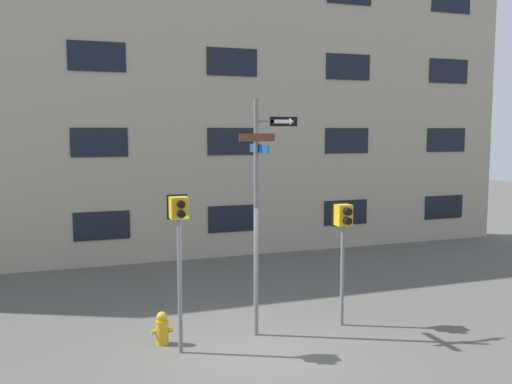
# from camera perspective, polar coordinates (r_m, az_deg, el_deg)

# --- Properties ---
(ground_plane) EXTENTS (60.00, 60.00, 0.00)m
(ground_plane) POSITION_cam_1_polar(r_m,az_deg,el_deg) (10.60, -0.11, -15.85)
(ground_plane) COLOR #595651
(building_facade) EXTENTS (24.00, 0.63, 12.11)m
(building_facade) POSITION_cam_1_polar(r_m,az_deg,el_deg) (17.69, -9.07, 12.85)
(building_facade) COLOR tan
(building_facade) RESTS_ON ground_plane
(street_sign_pole) EXTENTS (1.19, 0.99, 4.57)m
(street_sign_pole) POSITION_cam_1_polar(r_m,az_deg,el_deg) (10.87, 0.34, -0.79)
(street_sign_pole) COLOR slate
(street_sign_pole) RESTS_ON ground_plane
(pedestrian_signal_left) EXTENTS (0.37, 0.40, 2.85)m
(pedestrian_signal_left) POSITION_cam_1_polar(r_m,az_deg,el_deg) (10.11, -7.70, -3.89)
(pedestrian_signal_left) COLOR slate
(pedestrian_signal_left) RESTS_ON ground_plane
(pedestrian_signal_right) EXTENTS (0.36, 0.40, 2.53)m
(pedestrian_signal_right) POSITION_cam_1_polar(r_m,az_deg,el_deg) (11.63, 8.71, -3.74)
(pedestrian_signal_right) COLOR slate
(pedestrian_signal_right) RESTS_ON ground_plane
(fire_hydrant) EXTENTS (0.40, 0.24, 0.62)m
(fire_hydrant) POSITION_cam_1_polar(r_m,az_deg,el_deg) (11.06, -9.38, -13.33)
(fire_hydrant) COLOR gold
(fire_hydrant) RESTS_ON ground_plane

